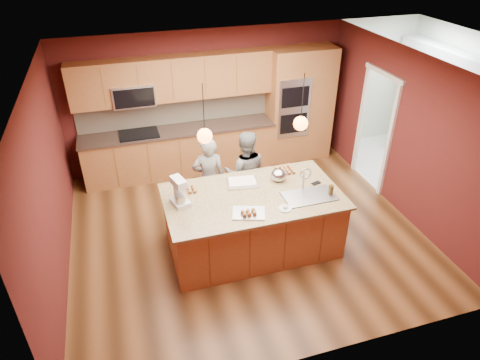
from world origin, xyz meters
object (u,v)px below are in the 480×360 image
object	(u,v)px
person_left	(209,179)
person_right	(245,173)
island	(253,221)
mixing_bowl	(279,175)
stand_mixer	(179,193)

from	to	relation	value
person_left	person_right	world-z (taller)	person_right
person_left	person_right	distance (m)	0.62
island	mixing_bowl	distance (m)	0.80
person_right	person_left	bearing A→B (deg)	13.85
island	person_right	size ratio (longest dim) A/B	1.72
stand_mixer	person_right	bearing A→B (deg)	18.80
mixing_bowl	person_right	bearing A→B (deg)	114.39
person_right	mixing_bowl	xyz separation A→B (m)	(0.31, -0.69, 0.30)
person_right	stand_mixer	world-z (taller)	person_right
person_left	stand_mixer	xyz separation A→B (m)	(-0.61, -0.87, 0.38)
mixing_bowl	stand_mixer	bearing A→B (deg)	-173.53
person_left	mixing_bowl	size ratio (longest dim) A/B	6.18
stand_mixer	person_left	bearing A→B (deg)	38.48
mixing_bowl	person_left	bearing A→B (deg)	143.52
island	stand_mixer	size ratio (longest dim) A/B	6.32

